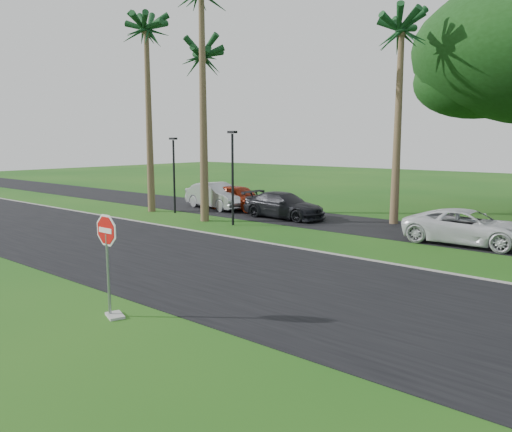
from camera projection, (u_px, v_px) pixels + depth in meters
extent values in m
plane|color=#144912|center=(188.00, 285.00, 14.62)|extent=(120.00, 120.00, 0.00)
cube|color=black|center=(234.00, 271.00, 16.13)|extent=(120.00, 8.00, 0.02)
cube|color=black|center=(380.00, 228.00, 24.11)|extent=(120.00, 5.00, 0.02)
cube|color=gray|center=(305.00, 249.00, 19.21)|extent=(120.00, 0.12, 0.06)
cylinder|color=gray|center=(108.00, 276.00, 11.87)|extent=(0.07, 0.07, 2.00)
cylinder|color=white|center=(106.00, 230.00, 11.70)|extent=(1.05, 0.02, 1.05)
cylinder|color=red|center=(106.00, 230.00, 11.70)|extent=(0.90, 0.02, 0.90)
cube|color=white|center=(106.00, 230.00, 11.70)|extent=(0.50, 0.02, 0.12)
cone|color=brown|center=(149.00, 122.00, 28.89)|extent=(0.44, 0.44, 10.50)
cone|color=brown|center=(204.00, 135.00, 28.94)|extent=(0.44, 0.44, 9.00)
cone|color=brown|center=(203.00, 109.00, 25.27)|extent=(0.44, 0.44, 11.50)
cone|color=brown|center=(398.00, 129.00, 24.53)|extent=(0.44, 0.44, 9.50)
cylinder|color=black|center=(174.00, 177.00, 28.79)|extent=(0.12, 0.12, 4.20)
cube|color=black|center=(173.00, 139.00, 28.46)|extent=(0.45, 0.25, 0.12)
cylinder|color=black|center=(233.00, 180.00, 24.53)|extent=(0.12, 0.12, 4.50)
cube|color=black|center=(232.00, 132.00, 24.18)|extent=(0.45, 0.25, 0.12)
imported|color=#A8ABAF|center=(217.00, 196.00, 30.64)|extent=(4.99, 2.46, 1.57)
imported|color=maroon|center=(238.00, 198.00, 30.12)|extent=(4.50, 1.93, 1.51)
imported|color=black|center=(284.00, 206.00, 26.90)|extent=(4.81, 2.05, 1.38)
imported|color=silver|center=(469.00, 228.00, 20.12)|extent=(5.10, 2.49, 1.40)
cube|color=#A4A29B|center=(115.00, 315.00, 11.96)|extent=(0.64, 0.52, 0.06)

